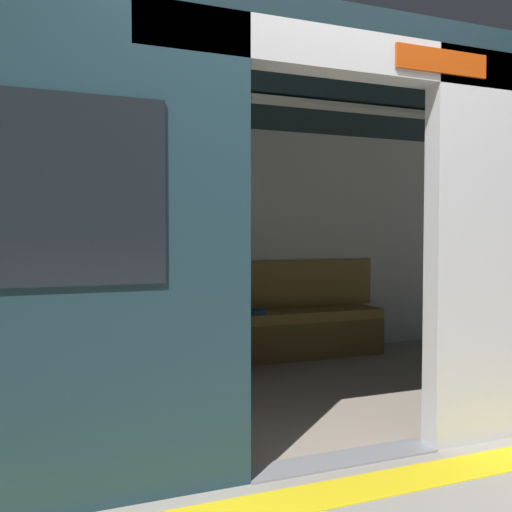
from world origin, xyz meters
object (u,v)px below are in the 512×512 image
(handbag, at_px, (165,308))
(grab_pole_door, at_px, (224,251))
(person_seated, at_px, (221,290))
(book, at_px, (252,311))
(bench_seat, at_px, (212,327))
(train_car, at_px, (244,184))

(handbag, height_order, grab_pole_door, grab_pole_door)
(person_seated, bearing_deg, book, -165.73)
(bench_seat, height_order, book, book)
(book, bearing_deg, grab_pole_door, 40.08)
(bench_seat, distance_m, handbag, 0.44)
(train_car, relative_size, person_seated, 5.52)
(handbag, height_order, book, handbag)
(train_car, xyz_separation_m, bench_seat, (-0.07, -1.00, -1.15))
(person_seated, bearing_deg, train_car, 81.73)
(handbag, xyz_separation_m, book, (-0.78, 0.01, -0.07))
(grab_pole_door, bearing_deg, train_car, -118.21)
(person_seated, distance_m, handbag, 0.49)
(train_car, xyz_separation_m, book, (-0.46, -1.03, -1.03))
(person_seated, xyz_separation_m, book, (-0.32, -0.08, -0.21))
(book, bearing_deg, bench_seat, -19.74)
(person_seated, height_order, grab_pole_door, grab_pole_door)
(grab_pole_door, bearing_deg, person_seated, -107.46)
(bench_seat, relative_size, grab_pole_door, 1.57)
(person_seated, bearing_deg, grab_pole_door, 72.54)
(handbag, xyz_separation_m, grab_pole_door, (0.06, 1.75, 0.53))
(train_car, bearing_deg, grab_pole_door, 61.79)
(train_car, relative_size, grab_pole_door, 3.06)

